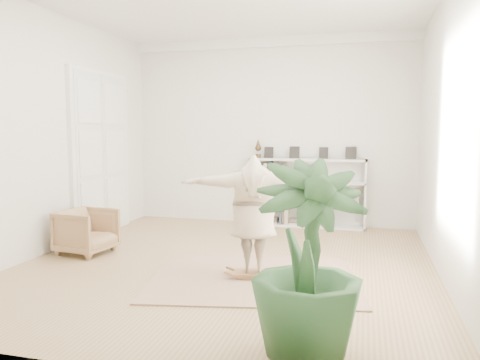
{
  "coord_description": "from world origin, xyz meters",
  "views": [
    {
      "loc": [
        1.8,
        -6.04,
        1.82
      ],
      "look_at": [
        0.08,
        0.4,
        1.12
      ],
      "focal_mm": 35.0,
      "sensor_mm": 36.0,
      "label": 1
    }
  ],
  "objects_px": {
    "armchair": "(87,231)",
    "houseplant": "(307,260)",
    "person": "(254,211)",
    "bookshelf": "(306,193)",
    "rocker_board": "(254,273)"
  },
  "relations": [
    {
      "from": "armchair",
      "to": "houseplant",
      "type": "xyz_separation_m",
      "value": [
        3.56,
        -2.38,
        0.47
      ]
    },
    {
      "from": "person",
      "to": "armchair",
      "type": "bearing_deg",
      "value": -21.83
    },
    {
      "from": "bookshelf",
      "to": "rocker_board",
      "type": "bearing_deg",
      "value": -94.06
    },
    {
      "from": "rocker_board",
      "to": "houseplant",
      "type": "height_order",
      "value": "houseplant"
    },
    {
      "from": "armchair",
      "to": "rocker_board",
      "type": "bearing_deg",
      "value": -93.33
    },
    {
      "from": "armchair",
      "to": "rocker_board",
      "type": "relative_size",
      "value": 1.38
    },
    {
      "from": "bookshelf",
      "to": "rocker_board",
      "type": "height_order",
      "value": "bookshelf"
    },
    {
      "from": "rocker_board",
      "to": "armchair",
      "type": "bearing_deg",
      "value": 158.17
    },
    {
      "from": "houseplant",
      "to": "bookshelf",
      "type": "bearing_deg",
      "value": 96.95
    },
    {
      "from": "bookshelf",
      "to": "houseplant",
      "type": "xyz_separation_m",
      "value": [
        0.64,
        -5.21,
        0.16
      ]
    },
    {
      "from": "person",
      "to": "houseplant",
      "type": "height_order",
      "value": "houseplant"
    },
    {
      "from": "bookshelf",
      "to": "houseplant",
      "type": "relative_size",
      "value": 1.38
    },
    {
      "from": "armchair",
      "to": "person",
      "type": "height_order",
      "value": "person"
    },
    {
      "from": "rocker_board",
      "to": "houseplant",
      "type": "distance_m",
      "value": 2.17
    },
    {
      "from": "bookshelf",
      "to": "rocker_board",
      "type": "distance_m",
      "value": 3.42
    }
  ]
}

